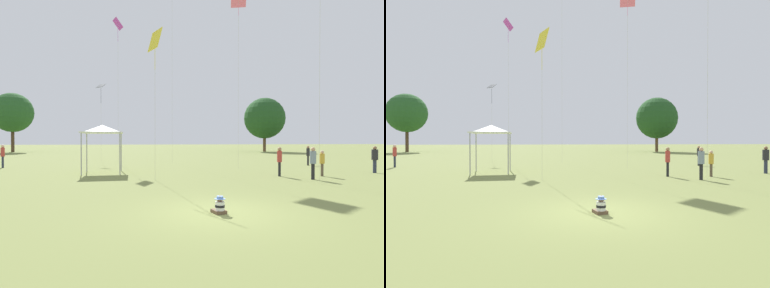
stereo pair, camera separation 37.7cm
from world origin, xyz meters
The scene contains 15 objects.
ground_plane centered at (0.00, 0.00, 0.00)m, with size 300.00×300.00×0.00m, color olive.
seated_toddler centered at (0.00, -0.14, 0.23)m, with size 0.45×0.51×0.54m.
person_standing_0 centered at (8.42, 8.06, 0.96)m, with size 0.40×0.40×1.58m.
person_standing_1 centered at (13.00, 9.28, 1.07)m, with size 0.56×0.56×1.80m.
person_standing_3 centered at (11.74, 15.56, 1.05)m, with size 0.38×0.38×1.72m.
person_standing_4 centered at (7.02, 6.71, 1.10)m, with size 0.44×0.44×1.82m.
person_standing_5 centered at (-13.67, 16.96, 1.14)m, with size 0.40×0.40×1.85m.
person_standing_6 centered at (5.83, 8.42, 1.10)m, with size 0.37×0.37×1.78m.
canopy_tent centered at (-5.18, 11.94, 2.93)m, with size 2.77×2.77×3.24m.
kite_4 centered at (-1.75, 7.72, 7.58)m, with size 0.81×1.21×8.29m.
kite_7 centered at (4.85, 13.76, 12.79)m, with size 1.35×1.12×13.57m.
kite_8 centered at (-7.04, 23.54, 7.61)m, with size 1.02×0.98×8.16m.
kite_9 centered at (-5.07, 21.33, 13.21)m, with size 1.12×1.32×14.07m.
distant_tree_0 centered at (-27.11, 50.90, 7.34)m, with size 7.27×7.27×10.99m.
distant_tree_1 centered at (20.26, 46.70, 6.49)m, with size 7.91×7.91×10.46m.
Camera 2 is at (-1.73, -8.94, 2.20)m, focal length 28.00 mm.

